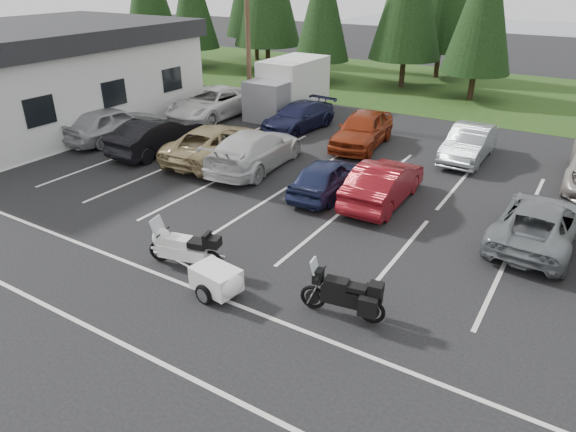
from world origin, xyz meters
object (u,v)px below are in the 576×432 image
Objects in this scene: car_near_4 at (325,177)px; car_far_3 at (469,143)px; box_truck at (284,88)px; car_far_2 at (362,129)px; cargo_trailer at (216,282)px; car_near_5 at (383,183)px; touring_motorcycle at (184,244)px; car_near_2 at (217,143)px; building at (30,77)px; car_near_6 at (539,223)px; adventure_motorcycle at (342,291)px; car_far_0 at (212,103)px; car_far_1 at (298,117)px; utility_pole at (248,25)px; car_near_0 at (112,124)px; car_near_1 at (157,135)px; car_near_3 at (255,149)px.

car_near_4 is 0.89× the size of car_far_3.
box_truck is 1.18× the size of car_far_2.
cargo_trailer is at bearing -63.31° from box_truck.
car_near_5 is 1.80× the size of touring_motorcycle.
car_near_2 is 1.15× the size of car_far_2.
car_near_6 is (24.42, -0.19, -1.78)m from building.
cargo_trailer is at bearing -172.49° from adventure_motorcycle.
box_truck is 1.03× the size of car_near_2.
building is 3.24× the size of car_near_6.
cargo_trailer is at bearing -87.43° from car_far_2.
car_far_0 reaches higher than touring_motorcycle.
box_truck is 1.44× the size of car_near_4.
car_far_1 is 13.64m from touring_motorcycle.
building is 11.53m from utility_pole.
building is 24.48m from car_near_6.
car_far_0 reaches higher than cargo_trailer.
car_near_4 is (17.29, -0.29, -1.79)m from building.
car_near_0 reaches higher than adventure_motorcycle.
utility_pole is at bearing -165.96° from box_truck.
car_far_1 is (0.63, 5.69, -0.08)m from car_near_2.
touring_motorcycle is (4.73, -7.31, -0.07)m from car_near_2.
car_near_4 is 11.92m from car_far_0.
car_far_1 is at bearing -120.04° from car_near_1.
car_far_3 is at bearing -57.18° from car_near_6.
car_far_2 reaches higher than car_near_5.
car_near_0 is at bearing -5.86° from car_near_4.
car_near_2 is at bearing 2.69° from building.
cargo_trailer is (9.28, -7.37, -0.38)m from car_near_1.
building reaches higher than car_near_5.
adventure_motorcycle is (15.41, -6.63, -0.11)m from car_near_0.
car_near_6 is at bearing -19.70° from car_far_0.
car_far_1 reaches higher than car_near_6.
cargo_trailer is (0.71, -7.12, -0.27)m from car_near_4.
car_near_1 is 1.05× the size of car_near_5.
touring_motorcycle is 1.08× the size of adventure_motorcycle.
cargo_trailer is (6.36, -7.95, -0.36)m from car_near_2.
car_near_2 reaches higher than car_far_1.
utility_pole reaches higher than car_near_6.
car_near_2 is at bearing -169.19° from car_near_1.
car_near_5 reaches higher than car_far_1.
car_near_2 is 0.94× the size of car_far_0.
car_far_3 is at bearing -147.49° from car_near_3.
car_near_1 is at bearing -5.51° from car_near_4.
utility_pole is 9.10m from car_near_0.
car_near_3 is at bearing -1.14° from car_near_6.
car_near_1 is 4.87m from car_near_3.
car_far_0 is at bearing -34.63° from car_near_4.
car_near_0 reaches higher than cargo_trailer.
adventure_motorcycle reaches higher than touring_motorcycle.
car_far_0 is at bearing 113.18° from touring_motorcycle.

